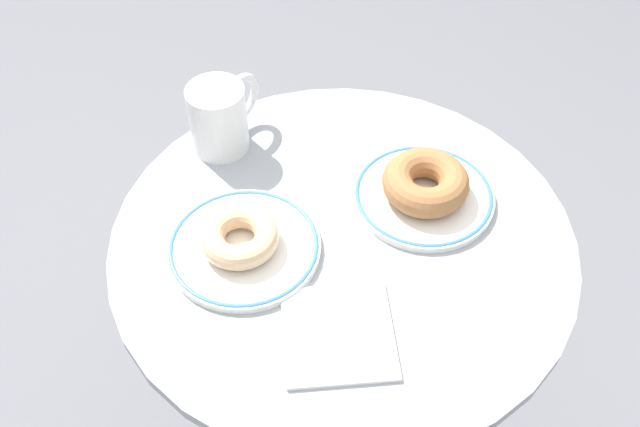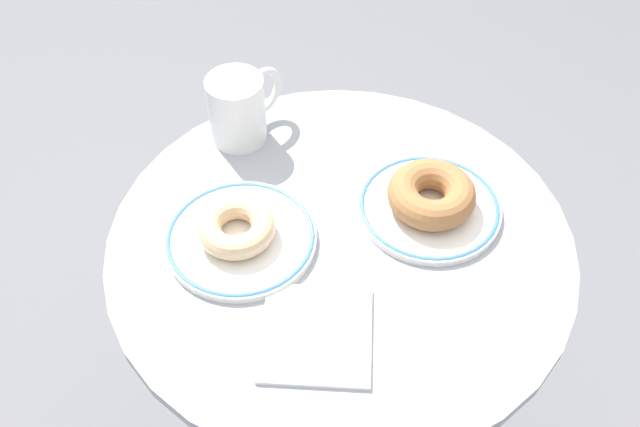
{
  "view_description": "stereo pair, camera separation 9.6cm",
  "coord_description": "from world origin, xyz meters",
  "px_view_note": "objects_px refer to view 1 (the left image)",
  "views": [
    {
      "loc": [
        -0.24,
        -0.57,
        1.51
      ],
      "look_at": [
        -0.02,
        0.03,
        0.79
      ],
      "focal_mm": 41.33,
      "sensor_mm": 36.0,
      "label": 1
    },
    {
      "loc": [
        -0.15,
        -0.6,
        1.51
      ],
      "look_at": [
        -0.02,
        0.03,
        0.79
      ],
      "focal_mm": 41.33,
      "sensor_mm": 36.0,
      "label": 2
    }
  ],
  "objects_px": {
    "donut_glazed": "(239,237)",
    "plate_left": "(244,247)",
    "paper_napkin": "(338,333)",
    "plate_right": "(424,196)",
    "donut_cinnamon": "(426,182)",
    "coffee_mug": "(220,117)",
    "cafe_table": "(339,335)"
  },
  "relations": [
    {
      "from": "plate_left",
      "to": "plate_right",
      "type": "height_order",
      "value": "same"
    },
    {
      "from": "donut_glazed",
      "to": "donut_cinnamon",
      "type": "relative_size",
      "value": 0.86
    },
    {
      "from": "plate_left",
      "to": "donut_cinnamon",
      "type": "bearing_deg",
      "value": 0.57
    },
    {
      "from": "paper_napkin",
      "to": "coffee_mug",
      "type": "distance_m",
      "value": 0.37
    },
    {
      "from": "paper_napkin",
      "to": "plate_left",
      "type": "bearing_deg",
      "value": 112.92
    },
    {
      "from": "plate_right",
      "to": "donut_glazed",
      "type": "relative_size",
      "value": 1.91
    },
    {
      "from": "plate_left",
      "to": "donut_glazed",
      "type": "relative_size",
      "value": 1.96
    },
    {
      "from": "cafe_table",
      "to": "donut_glazed",
      "type": "height_order",
      "value": "donut_glazed"
    },
    {
      "from": "donut_glazed",
      "to": "donut_cinnamon",
      "type": "xyz_separation_m",
      "value": [
        0.26,
        0.0,
        0.0
      ]
    },
    {
      "from": "plate_left",
      "to": "paper_napkin",
      "type": "relative_size",
      "value": 1.46
    },
    {
      "from": "paper_napkin",
      "to": "plate_right",
      "type": "bearing_deg",
      "value": 40.89
    },
    {
      "from": "paper_napkin",
      "to": "donut_glazed",
      "type": "bearing_deg",
      "value": 113.95
    },
    {
      "from": "plate_left",
      "to": "donut_cinnamon",
      "type": "height_order",
      "value": "donut_cinnamon"
    },
    {
      "from": "donut_cinnamon",
      "to": "paper_napkin",
      "type": "xyz_separation_m",
      "value": [
        -0.19,
        -0.16,
        -0.03
      ]
    },
    {
      "from": "paper_napkin",
      "to": "coffee_mug",
      "type": "relative_size",
      "value": 1.16
    },
    {
      "from": "donut_cinnamon",
      "to": "coffee_mug",
      "type": "xyz_separation_m",
      "value": [
        -0.23,
        0.2,
        0.02
      ]
    },
    {
      "from": "donut_glazed",
      "to": "donut_cinnamon",
      "type": "distance_m",
      "value": 0.26
    },
    {
      "from": "cafe_table",
      "to": "plate_right",
      "type": "height_order",
      "value": "plate_right"
    },
    {
      "from": "plate_right",
      "to": "coffee_mug",
      "type": "xyz_separation_m",
      "value": [
        -0.23,
        0.2,
        0.05
      ]
    },
    {
      "from": "donut_cinnamon",
      "to": "coffee_mug",
      "type": "height_order",
      "value": "coffee_mug"
    },
    {
      "from": "cafe_table",
      "to": "paper_napkin",
      "type": "xyz_separation_m",
      "value": [
        -0.06,
        -0.14,
        0.25
      ]
    },
    {
      "from": "donut_glazed",
      "to": "paper_napkin",
      "type": "xyz_separation_m",
      "value": [
        0.07,
        -0.16,
        -0.02
      ]
    },
    {
      "from": "plate_right",
      "to": "coffee_mug",
      "type": "height_order",
      "value": "coffee_mug"
    },
    {
      "from": "plate_left",
      "to": "paper_napkin",
      "type": "xyz_separation_m",
      "value": [
        0.07,
        -0.16,
        -0.0
      ]
    },
    {
      "from": "plate_right",
      "to": "coffee_mug",
      "type": "relative_size",
      "value": 1.65
    },
    {
      "from": "plate_left",
      "to": "cafe_table",
      "type": "bearing_deg",
      "value": -9.69
    },
    {
      "from": "plate_right",
      "to": "donut_glazed",
      "type": "distance_m",
      "value": 0.26
    },
    {
      "from": "cafe_table",
      "to": "donut_glazed",
      "type": "xyz_separation_m",
      "value": [
        -0.13,
        0.02,
        0.27
      ]
    },
    {
      "from": "donut_cinnamon",
      "to": "cafe_table",
      "type": "bearing_deg",
      "value": -169.2
    },
    {
      "from": "donut_glazed",
      "to": "paper_napkin",
      "type": "height_order",
      "value": "donut_glazed"
    },
    {
      "from": "plate_left",
      "to": "paper_napkin",
      "type": "distance_m",
      "value": 0.18
    },
    {
      "from": "donut_glazed",
      "to": "plate_left",
      "type": "bearing_deg",
      "value": -18.97
    }
  ]
}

